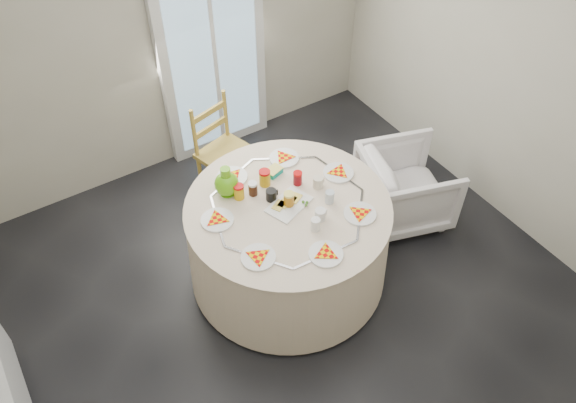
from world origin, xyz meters
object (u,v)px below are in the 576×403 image
table (288,241)px  radiator (10,381)px  wooden_chair (226,152)px  armchair (407,181)px  green_pitcher (226,181)px

table → radiator: bearing=-179.2°
table → wooden_chair: 1.05m
wooden_chair → armchair: bearing=-59.1°
radiator → green_pitcher: green_pitcher is taller
green_pitcher → armchair: bearing=-31.7°
armchair → wooden_chair: bearing=64.8°
table → green_pitcher: size_ratio=6.63×
radiator → table: 2.02m
armchair → table: bearing=108.1°
green_pitcher → wooden_chair: bearing=45.2°
radiator → green_pitcher: (1.73, 0.37, 0.49)m
armchair → green_pitcher: (-1.46, 0.33, 0.48)m
radiator → wooden_chair: size_ratio=1.07×
radiator → table: size_ratio=0.67×
wooden_chair → green_pitcher: (-0.34, -0.71, 0.40)m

